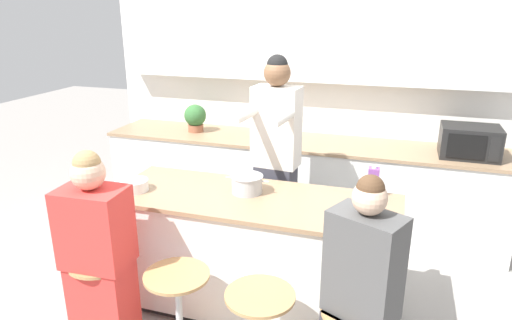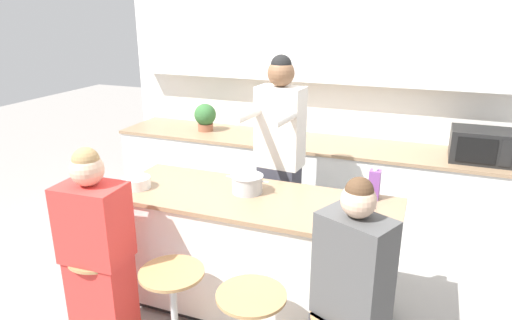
{
  "view_description": "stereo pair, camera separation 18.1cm",
  "coord_description": "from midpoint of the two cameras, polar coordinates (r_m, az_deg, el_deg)",
  "views": [
    {
      "loc": [
        0.91,
        -2.77,
        2.15
      ],
      "look_at": [
        0.0,
        0.07,
        1.14
      ],
      "focal_mm": 32.0,
      "sensor_mm": 36.0,
      "label": 1
    },
    {
      "loc": [
        1.08,
        -2.71,
        2.15
      ],
      "look_at": [
        0.0,
        0.07,
        1.14
      ],
      "focal_mm": 32.0,
      "sensor_mm": 36.0,
      "label": 2
    }
  ],
  "objects": [
    {
      "name": "ground_plane",
      "position": [
        3.62,
        1.05,
        -17.77
      ],
      "size": [
        16.0,
        16.0,
        0.0
      ],
      "primitive_type": "plane",
      "color": "gray"
    },
    {
      "name": "wall_back",
      "position": [
        4.64,
        8.82,
        10.9
      ],
      "size": [
        4.2,
        0.22,
        2.7
      ],
      "color": "silver",
      "rests_on": "ground_plane"
    },
    {
      "name": "back_counter",
      "position": [
        4.61,
        7.26,
        -3.09
      ],
      "size": [
        3.9,
        0.67,
        0.91
      ],
      "color": "white",
      "rests_on": "ground_plane"
    },
    {
      "name": "kitchen_island",
      "position": [
        3.38,
        1.1,
        -11.58
      ],
      "size": [
        2.02,
        0.74,
        0.89
      ],
      "color": "black",
      "rests_on": "ground_plane"
    },
    {
      "name": "bar_stool_leftmost",
      "position": [
        3.29,
        -17.0,
        -15.29
      ],
      "size": [
        0.4,
        0.4,
        0.62
      ],
      "color": "tan",
      "rests_on": "ground_plane"
    },
    {
      "name": "bar_stool_center_left",
      "position": [
        3.03,
        -8.46,
        -17.84
      ],
      "size": [
        0.4,
        0.4,
        0.62
      ],
      "color": "tan",
      "rests_on": "ground_plane"
    },
    {
      "name": "person_cooking",
      "position": [
        3.67,
        4.31,
        -0.99
      ],
      "size": [
        0.41,
        0.6,
        1.81
      ],
      "rotation": [
        0.0,
        0.0,
        -0.08
      ],
      "color": "#383842",
      "rests_on": "ground_plane"
    },
    {
      "name": "person_wrapped_blanket",
      "position": [
        3.11,
        -17.6,
        -11.2
      ],
      "size": [
        0.42,
        0.31,
        1.36
      ],
      "rotation": [
        0.0,
        0.0,
        0.05
      ],
      "color": "red",
      "rests_on": "ground_plane"
    },
    {
      "name": "person_seated_near",
      "position": [
        2.56,
        13.73,
        -18.28
      ],
      "size": [
        0.42,
        0.38,
        1.4
      ],
      "rotation": [
        0.0,
        0.0,
        -0.43
      ],
      "color": "#333338",
      "rests_on": "ground_plane"
    },
    {
      "name": "cooking_pot",
      "position": [
        3.24,
        0.49,
        -3.0
      ],
      "size": [
        0.32,
        0.23,
        0.13
      ],
      "color": "#B7BABC",
      "rests_on": "kitchen_island"
    },
    {
      "name": "fruit_bowl",
      "position": [
        3.42,
        -13.24,
        -2.78
      ],
      "size": [
        0.2,
        0.2,
        0.08
      ],
      "color": "white",
      "rests_on": "kitchen_island"
    },
    {
      "name": "mixing_bowl_steel",
      "position": [
        2.9,
        13.67,
        -6.94
      ],
      "size": [
        0.24,
        0.24,
        0.07
      ],
      "color": "silver",
      "rests_on": "kitchen_island"
    },
    {
      "name": "coffee_cup_near",
      "position": [
        3.08,
        14.66,
        -5.08
      ],
      "size": [
        0.1,
        0.07,
        0.1
      ],
      "color": "#4C7099",
      "rests_on": "kitchen_island"
    },
    {
      "name": "juice_carton",
      "position": [
        3.24,
        16.13,
        -2.97
      ],
      "size": [
        0.07,
        0.07,
        0.22
      ],
      "color": "#7A428E",
      "rests_on": "kitchen_island"
    },
    {
      "name": "microwave",
      "position": [
        4.3,
        27.38,
        1.62
      ],
      "size": [
        0.48,
        0.36,
        0.27
      ],
      "color": "black",
      "rests_on": "back_counter"
    },
    {
      "name": "potted_plant",
      "position": [
        4.79,
        -5.29,
        5.44
      ],
      "size": [
        0.23,
        0.23,
        0.29
      ],
      "color": "#93563D",
      "rests_on": "back_counter"
    }
  ]
}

